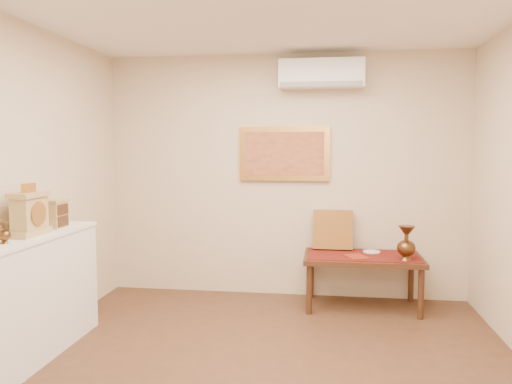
% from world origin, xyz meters
% --- Properties ---
extents(wall_back, '(4.00, 0.02, 2.70)m').
position_xyz_m(wall_back, '(0.00, 2.25, 1.35)').
color(wall_back, beige).
rests_on(wall_back, ground).
extents(wall_front, '(4.00, 0.02, 2.70)m').
position_xyz_m(wall_front, '(0.00, -2.25, 1.35)').
color(wall_front, beige).
rests_on(wall_front, ground).
extents(brass_urn_small, '(0.09, 0.09, 0.21)m').
position_xyz_m(brass_urn_small, '(-1.81, -0.09, 1.08)').
color(brass_urn_small, brown).
rests_on(brass_urn_small, display_ledge).
extents(table_cloth, '(1.14, 0.59, 0.01)m').
position_xyz_m(table_cloth, '(0.85, 1.88, 0.55)').
color(table_cloth, maroon).
rests_on(table_cloth, low_table).
extents(brass_urn_tall, '(0.18, 0.18, 0.42)m').
position_xyz_m(brass_urn_tall, '(1.26, 1.70, 0.77)').
color(brass_urn_tall, brown).
rests_on(brass_urn_tall, table_cloth).
extents(plate, '(0.18, 0.18, 0.01)m').
position_xyz_m(plate, '(0.95, 2.02, 0.56)').
color(plate, white).
rests_on(plate, table_cloth).
extents(menu, '(0.27, 0.30, 0.01)m').
position_xyz_m(menu, '(0.78, 1.75, 0.56)').
color(menu, maroon).
rests_on(menu, table_cloth).
extents(cushion, '(0.43, 0.19, 0.44)m').
position_xyz_m(cushion, '(0.54, 2.13, 0.77)').
color(cushion, maroon).
rests_on(cushion, table_cloth).
extents(display_ledge, '(0.37, 2.02, 0.98)m').
position_xyz_m(display_ledge, '(-1.82, 0.00, 0.49)').
color(display_ledge, white).
rests_on(display_ledge, floor).
extents(mantel_clock, '(0.17, 0.36, 0.41)m').
position_xyz_m(mantel_clock, '(-1.82, 0.24, 1.15)').
color(mantel_clock, tan).
rests_on(mantel_clock, display_ledge).
extents(wooden_chest, '(0.16, 0.21, 0.24)m').
position_xyz_m(wooden_chest, '(-1.83, 0.63, 1.10)').
color(wooden_chest, tan).
rests_on(wooden_chest, display_ledge).
extents(low_table, '(1.20, 0.70, 0.55)m').
position_xyz_m(low_table, '(0.85, 1.88, 0.48)').
color(low_table, '#432414').
rests_on(low_table, floor).
extents(painting, '(1.00, 0.06, 0.60)m').
position_xyz_m(painting, '(0.00, 2.22, 1.60)').
color(painting, '#C2853E').
rests_on(painting, wall_back).
extents(ac_unit, '(0.90, 0.25, 0.30)m').
position_xyz_m(ac_unit, '(0.40, 2.12, 2.45)').
color(ac_unit, white).
rests_on(ac_unit, wall_back).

